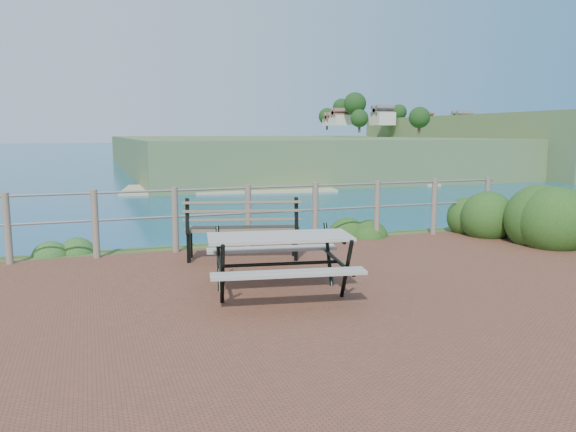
# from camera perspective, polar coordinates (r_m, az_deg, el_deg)

# --- Properties ---
(ground) EXTENTS (10.00, 7.00, 0.12)m
(ground) POSITION_cam_1_polar(r_m,az_deg,el_deg) (5.95, 4.81, -9.49)
(ground) COLOR brown
(ground) RESTS_ON ground
(ocean) EXTENTS (1200.00, 1200.00, 0.00)m
(ocean) POSITION_cam_1_polar(r_m,az_deg,el_deg) (205.17, -19.12, 7.50)
(ocean) COLOR #15587E
(ocean) RESTS_ON ground
(safety_railing) EXTENTS (9.40, 0.10, 1.00)m
(safety_railing) POSITION_cam_1_polar(r_m,az_deg,el_deg) (8.91, -4.07, 0.33)
(safety_railing) COLOR #6B5B4C
(safety_railing) RESTS_ON ground
(distant_bay) EXTENTS (290.00, 232.36, 24.00)m
(distant_bay) POSITION_cam_1_polar(r_m,az_deg,el_deg) (271.93, 20.74, 7.22)
(distant_bay) COLOR #4A6633
(distant_bay) RESTS_ON ground
(picnic_table) EXTENTS (1.68, 1.37, 0.67)m
(picnic_table) POSITION_cam_1_polar(r_m,az_deg,el_deg) (6.33, -0.85, -4.29)
(picnic_table) COLOR gray
(picnic_table) RESTS_ON ground
(park_bench) EXTENTS (1.68, 0.81, 0.92)m
(park_bench) POSITION_cam_1_polar(r_m,az_deg,el_deg) (8.05, -4.66, -0.30)
(park_bench) COLOR brown
(park_bench) RESTS_ON ground
(shrub_right_front) EXTENTS (1.28, 1.28, 1.82)m
(shrub_right_front) POSITION_cam_1_polar(r_m,az_deg,el_deg) (10.23, 26.90, -2.77)
(shrub_right_front) COLOR #1B3B12
(shrub_right_front) RESTS_ON ground
(shrub_right_edge) EXTENTS (0.95, 0.95, 1.35)m
(shrub_right_edge) POSITION_cam_1_polar(r_m,az_deg,el_deg) (10.90, 19.47, -1.69)
(shrub_right_edge) COLOR #1B3B12
(shrub_right_edge) RESTS_ON ground
(shrub_lip_west) EXTENTS (0.69, 0.69, 0.40)m
(shrub_lip_west) POSITION_cam_1_polar(r_m,az_deg,el_deg) (9.22, -21.65, -3.60)
(shrub_lip_west) COLOR #1F4B1C
(shrub_lip_west) RESTS_ON ground
(shrub_lip_east) EXTENTS (0.86, 0.86, 0.63)m
(shrub_lip_east) POSITION_cam_1_polar(r_m,az_deg,el_deg) (10.06, 6.59, -2.08)
(shrub_lip_east) COLOR #1B3B12
(shrub_lip_east) RESTS_ON ground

